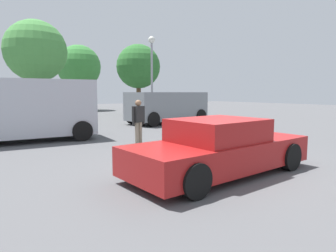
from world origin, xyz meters
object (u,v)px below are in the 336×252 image
Objects in this scene: van_white at (18,108)px; light_post_near at (152,62)px; pedestrian at (138,118)px; suv_dark at (168,106)px; sedan_foreground at (220,149)px.

van_white is 10.50m from light_post_near.
light_post_near is (5.64, 7.89, 2.90)m from pedestrian.
suv_dark is at bearing -58.24° from pedestrian.
pedestrian is 10.12m from light_post_near.
light_post_near reaches higher than pedestrian.
suv_dark reaches higher than sedan_foreground.
suv_dark is (8.38, 2.20, -0.23)m from van_white.
suv_dark is at bearing -102.67° from light_post_near.
van_white is at bearing 108.74° from sedan_foreground.
sedan_foreground is 11.12m from suv_dark.
light_post_near is (6.10, 12.28, 3.24)m from sedan_foreground.
pedestrian is at bearing 142.63° from van_white.
light_post_near reaches higher than sedan_foreground.
light_post_near reaches higher than van_white.
sedan_foreground is at bearing 116.35° from van_white.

